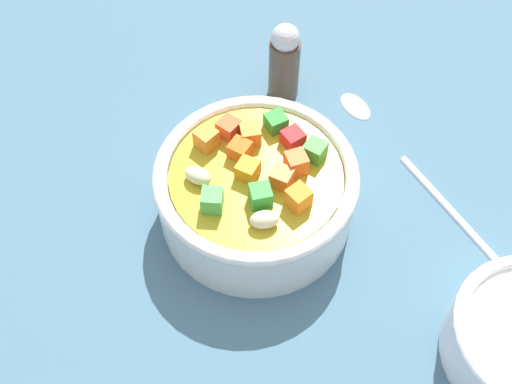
% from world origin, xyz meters
% --- Properties ---
extents(ground_plane, '(1.40, 1.40, 0.02)m').
position_xyz_m(ground_plane, '(0.00, 0.00, -0.01)').
color(ground_plane, '#42667A').
extents(soup_bowl_main, '(0.16, 0.16, 0.07)m').
position_xyz_m(soup_bowl_main, '(0.00, -0.00, 0.03)').
color(soup_bowl_main, white).
rests_on(soup_bowl_main, ground_plane).
extents(spoon, '(0.21, 0.10, 0.01)m').
position_xyz_m(spoon, '(0.04, -0.13, 0.00)').
color(spoon, silver).
rests_on(spoon, ground_plane).
extents(pepper_shaker, '(0.03, 0.03, 0.08)m').
position_xyz_m(pepper_shaker, '(0.13, -0.04, 0.04)').
color(pepper_shaker, '#4C3828').
rests_on(pepper_shaker, ground_plane).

